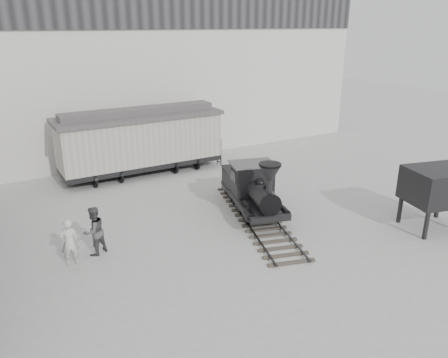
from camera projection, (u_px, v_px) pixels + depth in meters
ground at (261, 259)px, 16.38m from camera, size 90.00×90.00×0.00m
north_wall at (126, 71)px, 26.76m from camera, size 34.00×2.51×11.00m
locomotive at (254, 192)px, 19.90m from camera, size 4.06×8.60×2.97m
boxcar at (141, 140)px, 25.10m from camera, size 9.46×3.00×3.87m
visitor_a at (69, 242)px, 15.72m from camera, size 0.68×0.48×1.79m
visitor_b at (94, 231)px, 16.43m from camera, size 1.16×1.07×1.92m
coal_hopper at (437, 190)px, 18.31m from camera, size 2.86×2.53×2.67m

